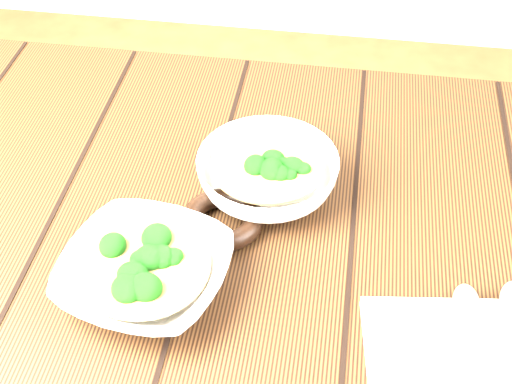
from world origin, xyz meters
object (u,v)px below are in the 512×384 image
(soup_bowl_back, at_px, (267,174))
(trivet, at_px, (223,219))
(table, at_px, (218,285))
(soup_bowl_front, at_px, (145,272))
(napkin, at_px, (482,377))

(soup_bowl_back, relative_size, trivet, 2.03)
(table, height_order, soup_bowl_front, soup_bowl_front)
(trivet, relative_size, napkin, 0.44)
(table, height_order, napkin, napkin)
(table, bearing_deg, soup_bowl_back, 53.64)
(table, height_order, soup_bowl_back, soup_bowl_back)
(soup_bowl_front, height_order, napkin, soup_bowl_front)
(trivet, xyz_separation_m, napkin, (0.32, -0.19, -0.01))
(table, xyz_separation_m, napkin, (0.33, -0.18, 0.13))
(napkin, bearing_deg, soup_bowl_back, 129.02)
(table, distance_m, soup_bowl_front, 0.19)
(soup_bowl_front, bearing_deg, soup_bowl_back, 57.16)
(soup_bowl_front, height_order, soup_bowl_back, soup_bowl_back)
(soup_bowl_back, height_order, trivet, soup_bowl_back)
(trivet, height_order, napkin, trivet)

